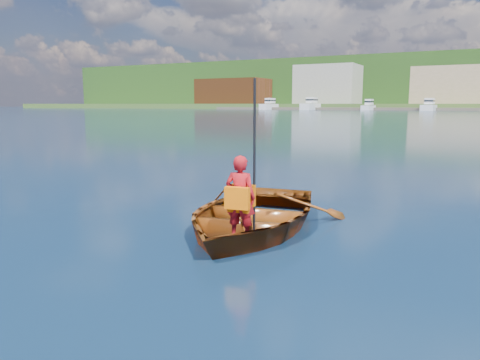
% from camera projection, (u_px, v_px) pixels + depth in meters
% --- Properties ---
extents(ground, '(600.00, 600.00, 0.00)m').
position_uv_depth(ground, '(263.00, 224.00, 7.69)').
color(ground, '#10263C').
rests_on(ground, ground).
extents(rowboat, '(3.10, 4.02, 0.77)m').
position_uv_depth(rowboat, '(251.00, 214.00, 7.34)').
color(rowboat, brown).
rests_on(rowboat, ground).
extents(child_paddler, '(0.46, 0.38, 2.19)m').
position_uv_depth(child_paddler, '(241.00, 197.00, 6.38)').
color(child_paddler, '#AB1118').
rests_on(child_paddler, ground).
extents(dock, '(159.92, 14.55, 0.80)m').
position_uv_depth(dock, '(460.00, 109.00, 138.92)').
color(dock, brown).
rests_on(dock, ground).
extents(waterfront_buildings, '(202.00, 16.00, 14.00)m').
position_uv_depth(waterfront_buildings, '(452.00, 86.00, 154.23)').
color(waterfront_buildings, brown).
rests_on(waterfront_buildings, ground).
extents(hillside_trees, '(258.51, 79.22, 25.36)m').
position_uv_depth(hillside_trees, '(469.00, 66.00, 223.28)').
color(hillside_trees, '#382314').
rests_on(hillside_trees, ground).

